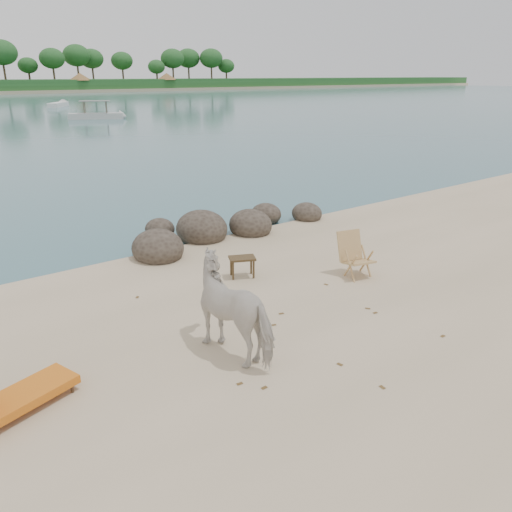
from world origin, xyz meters
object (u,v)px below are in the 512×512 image
Objects in this scene: deck_chair at (359,257)px; boulders at (216,230)px; side_table at (242,268)px; cow at (238,309)px; lounge_chair at (23,392)px.

boulders is at bearing 116.18° from deck_chair.
side_table is 0.58× the size of deck_chair.
deck_chair is (2.12, -1.54, 0.27)m from side_table.
cow is 3.23m from side_table.
cow is at bearing -101.83° from side_table.
side_table is at bearing -137.43° from cow.
lounge_chair is at bearing -161.71° from deck_chair.
deck_chair is (7.25, 0.51, 0.24)m from lounge_chair.
boulders is at bearing 20.06° from lounge_chair.
boulders is 11.21× the size of side_table.
lounge_chair is at bearing -19.77° from cow.
deck_chair reaches higher than lounge_chair.
lounge_chair is (-3.23, 0.51, -0.52)m from cow.
cow reaches higher than lounge_chair.
side_table is 0.33× the size of lounge_chair.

